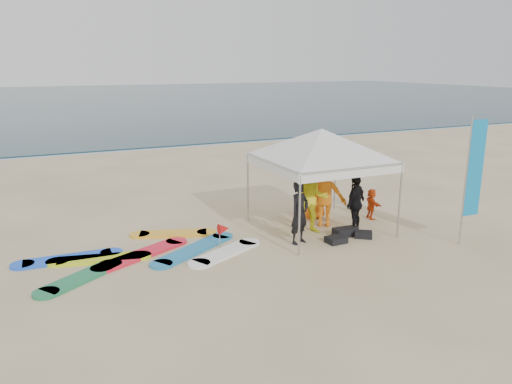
{
  "coord_description": "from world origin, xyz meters",
  "views": [
    {
      "loc": [
        -5.66,
        -9.18,
        4.56
      ],
      "look_at": [
        -0.17,
        2.6,
        1.2
      ],
      "focal_mm": 35.0,
      "sensor_mm": 36.0,
      "label": 1
    }
  ],
  "objects": [
    {
      "name": "shoreline_foam",
      "position": [
        0.0,
        18.2,
        0.0
      ],
      "size": [
        160.0,
        1.2,
        0.01
      ],
      "primitive_type": "cube",
      "color": "silver",
      "rests_on": "ground"
    },
    {
      "name": "person_seated",
      "position": [
        3.58,
        2.44,
        0.46
      ],
      "size": [
        0.46,
        0.9,
        0.92
      ],
      "primitive_type": "imported",
      "rotation": [
        0.0,
        0.0,
        1.34
      ],
      "color": "#D34412",
      "rests_on": "ground"
    },
    {
      "name": "person_orange_b",
      "position": [
        2.05,
        3.22,
        0.88
      ],
      "size": [
        0.89,
        0.6,
        1.75
      ],
      "primitive_type": "imported",
      "rotation": [
        0.0,
        0.0,
        3.09
      ],
      "color": "#DC5F13",
      "rests_on": "ground"
    },
    {
      "name": "surfboard_spread",
      "position": [
        -3.33,
        2.34,
        0.04
      ],
      "size": [
        5.51,
        3.25,
        0.07
      ],
      "color": "gold",
      "rests_on": "ground"
    },
    {
      "name": "ocean",
      "position": [
        0.0,
        60.0,
        0.04
      ],
      "size": [
        160.0,
        84.0,
        0.08
      ],
      "primitive_type": "cube",
      "color": "#0C2633",
      "rests_on": "ground"
    },
    {
      "name": "canopy_tent",
      "position": [
        1.64,
        2.27,
        2.84
      ],
      "size": [
        4.32,
        4.32,
        3.26
      ],
      "color": "#A5A5A8",
      "rests_on": "ground"
    },
    {
      "name": "gear_pile",
      "position": [
        1.93,
        1.3,
        0.1
      ],
      "size": [
        1.41,
        0.81,
        0.22
      ],
      "color": "black",
      "rests_on": "ground"
    },
    {
      "name": "feather_flag",
      "position": [
        4.52,
        -0.35,
        1.95
      ],
      "size": [
        0.56,
        0.04,
        3.32
      ],
      "color": "#A5A5A8",
      "rests_on": "ground"
    },
    {
      "name": "marker_pennant",
      "position": [
        -1.34,
        2.03,
        0.49
      ],
      "size": [
        0.28,
        0.28,
        0.64
      ],
      "color": "#A5A5A8",
      "rests_on": "ground"
    },
    {
      "name": "person_orange_a",
      "position": [
        1.94,
        2.47,
        0.95
      ],
      "size": [
        1.42,
        1.26,
        1.9
      ],
      "primitive_type": "imported",
      "rotation": [
        0.0,
        0.0,
        2.58
      ],
      "color": "orange",
      "rests_on": "ground"
    },
    {
      "name": "person_black_b",
      "position": [
        2.44,
        1.68,
        0.81
      ],
      "size": [
        1.03,
        0.81,
        1.63
      ],
      "primitive_type": "imported",
      "rotation": [
        0.0,
        0.0,
        3.64
      ],
      "color": "black",
      "rests_on": "ground"
    },
    {
      "name": "ground",
      "position": [
        0.0,
        0.0,
        0.0
      ],
      "size": [
        120.0,
        120.0,
        0.0
      ],
      "primitive_type": "plane",
      "color": "beige",
      "rests_on": "ground"
    },
    {
      "name": "person_black_a",
      "position": [
        0.56,
        1.5,
        0.82
      ],
      "size": [
        0.7,
        0.58,
        1.65
      ],
      "primitive_type": "imported",
      "rotation": [
        0.0,
        0.0,
        0.36
      ],
      "color": "black",
      "rests_on": "ground"
    },
    {
      "name": "person_yellow",
      "position": [
        1.25,
        2.1,
        0.97
      ],
      "size": [
        1.16,
        1.05,
        1.94
      ],
      "primitive_type": "imported",
      "rotation": [
        0.0,
        0.0,
        -0.41
      ],
      "color": "yellow",
      "rests_on": "ground"
    }
  ]
}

